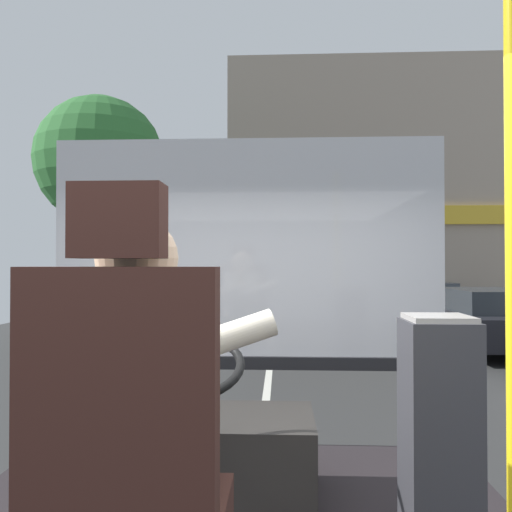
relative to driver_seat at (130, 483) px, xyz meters
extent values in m
cube|color=#303030|center=(0.17, 9.18, -1.44)|extent=(18.00, 44.00, 0.05)
cube|color=silver|center=(0.17, 9.18, -1.42)|extent=(0.12, 39.60, 0.00)
cube|color=#381E19|center=(0.00, -0.10, 0.23)|extent=(0.48, 0.10, 0.66)
cube|color=#381E19|center=(0.00, -0.10, 0.67)|extent=(0.22, 0.10, 0.18)
cylinder|color=#332D28|center=(0.09, 0.21, -0.01)|extent=(0.17, 0.44, 0.17)
cylinder|color=#332D28|center=(-0.09, 0.21, -0.01)|extent=(0.17, 0.44, 0.17)
cylinder|color=silver|center=(0.00, 0.06, 0.19)|extent=(0.37, 0.37, 0.58)
cube|color=#B2842D|center=(0.00, 0.25, 0.26)|extent=(0.06, 0.01, 0.36)
sphere|color=beige|center=(0.00, 0.06, 0.58)|extent=(0.22, 0.22, 0.22)
cylinder|color=silver|center=(0.11, 0.31, 0.30)|extent=(0.55, 0.22, 0.24)
cylinder|color=silver|center=(-0.11, 0.31, 0.30)|extent=(0.55, 0.22, 0.24)
cube|color=#282623|center=(0.00, 1.21, -0.37)|extent=(1.10, 0.56, 0.40)
cylinder|color=black|center=(0.00, 0.85, -0.05)|extent=(0.07, 0.22, 0.43)
torus|color=black|center=(0.00, 0.77, 0.15)|extent=(0.49, 0.47, 0.21)
cylinder|color=black|center=(0.00, 0.77, 0.15)|extent=(0.14, 0.14, 0.08)
cube|color=#333338|center=(0.99, 0.69, -0.11)|extent=(0.26, 0.27, 0.92)
cube|color=#9E9993|center=(0.99, 0.69, 0.36)|extent=(0.23, 0.24, 0.02)
cube|color=silver|center=(0.17, 2.00, 0.68)|extent=(2.50, 0.01, 1.40)
cube|color=black|center=(0.17, 2.00, -0.06)|extent=(2.50, 0.08, 0.08)
cylinder|color=#4C3828|center=(-4.25, 11.79, 0.37)|extent=(0.34, 0.34, 3.58)
sphere|color=#2B672D|center=(-4.25, 11.79, 3.23)|extent=(3.28, 3.28, 3.28)
cube|color=gray|center=(4.45, 18.64, 3.03)|extent=(11.64, 5.81, 8.90)
cube|color=gold|center=(4.45, 15.68, 2.15)|extent=(11.17, 0.12, 0.60)
cube|color=black|center=(5.09, 10.96, -0.83)|extent=(1.97, 4.41, 0.65)
cube|color=#282D33|center=(5.09, 10.70, -0.25)|extent=(1.61, 2.42, 0.50)
cylinder|color=black|center=(6.03, 12.33, -1.15)|extent=(0.14, 0.53, 0.53)
cylinder|color=black|center=(4.16, 12.33, -1.15)|extent=(0.14, 0.53, 0.53)
cylinder|color=black|center=(4.16, 9.59, -1.15)|extent=(0.14, 0.53, 0.53)
cube|color=silver|center=(5.16, 16.18, -0.84)|extent=(1.73, 3.93, 0.64)
cube|color=#282D33|center=(5.16, 15.95, -0.27)|extent=(1.42, 2.16, 0.49)
cylinder|color=black|center=(5.98, 17.40, -1.16)|extent=(0.14, 0.53, 0.53)
cylinder|color=black|center=(4.34, 17.40, -1.16)|extent=(0.14, 0.53, 0.53)
cylinder|color=black|center=(5.98, 14.96, -1.16)|extent=(0.14, 0.53, 0.53)
cylinder|color=black|center=(4.34, 14.96, -1.16)|extent=(0.14, 0.53, 0.53)
camera|label=1|loc=(0.39, -1.34, 0.57)|focal=36.58mm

